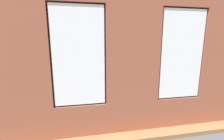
% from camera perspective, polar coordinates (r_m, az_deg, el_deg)
% --- Properties ---
extents(ground_plane, '(7.03, 5.81, 0.10)m').
position_cam_1_polar(ground_plane, '(5.90, -0.35, -8.88)').
color(ground_plane, '#99663D').
extents(brick_wall_with_windows, '(6.43, 0.30, 3.13)m').
position_cam_1_polar(brick_wall_with_windows, '(3.13, 7.96, 3.20)').
color(brick_wall_with_windows, '#9E5138').
rests_on(brick_wall_with_windows, ground_plane).
extents(white_wall_right, '(0.10, 4.81, 3.13)m').
position_cam_1_polar(white_wall_right, '(5.70, -33.18, 5.27)').
color(white_wall_right, silver).
rests_on(white_wall_right, ground_plane).
extents(couch_by_window, '(1.79, 0.87, 0.80)m').
position_cam_1_polar(couch_by_window, '(4.04, 3.42, -12.74)').
color(couch_by_window, black).
rests_on(couch_by_window, ground_plane).
extents(couch_left, '(0.91, 1.87, 0.80)m').
position_cam_1_polar(couch_left, '(6.08, 25.18, -5.57)').
color(couch_left, black).
rests_on(couch_left, ground_plane).
extents(coffee_table, '(1.23, 0.81, 0.41)m').
position_cam_1_polar(coffee_table, '(6.07, -2.14, -4.26)').
color(coffee_table, tan).
rests_on(coffee_table, ground_plane).
extents(cup_ceramic, '(0.07, 0.07, 0.09)m').
position_cam_1_polar(cup_ceramic, '(5.94, -1.09, -3.64)').
color(cup_ceramic, silver).
rests_on(cup_ceramic, coffee_table).
extents(candle_jar, '(0.08, 0.08, 0.13)m').
position_cam_1_polar(candle_jar, '(6.23, 0.73, -2.74)').
color(candle_jar, '#B7333D').
rests_on(candle_jar, coffee_table).
extents(remote_black, '(0.07, 0.17, 0.02)m').
position_cam_1_polar(remote_black, '(6.13, -3.71, -3.51)').
color(remote_black, black).
rests_on(remote_black, coffee_table).
extents(remote_gray, '(0.09, 0.18, 0.02)m').
position_cam_1_polar(remote_gray, '(5.89, -5.52, -4.13)').
color(remote_gray, '#59595B').
rests_on(remote_gray, coffee_table).
extents(media_console, '(1.07, 0.42, 0.45)m').
position_cam_1_polar(media_console, '(6.52, -27.06, -5.63)').
color(media_console, black).
rests_on(media_console, ground_plane).
extents(tv_flatscreen, '(1.21, 0.20, 0.83)m').
position_cam_1_polar(tv_flatscreen, '(6.38, -27.55, -0.09)').
color(tv_flatscreen, black).
rests_on(tv_flatscreen, media_console).
extents(papasan_chair, '(1.04, 1.04, 0.67)m').
position_cam_1_polar(papasan_chair, '(7.19, -9.88, -1.41)').
color(papasan_chair, olive).
rests_on(papasan_chair, ground_plane).
extents(potted_plant_between_couches, '(0.95, 0.90, 1.29)m').
position_cam_1_polar(potted_plant_between_couches, '(4.42, 20.48, -4.81)').
color(potted_plant_between_couches, brown).
rests_on(potted_plant_between_couches, ground_plane).
extents(potted_plant_beside_window_right, '(0.63, 0.63, 0.90)m').
position_cam_1_polar(potted_plant_beside_window_right, '(3.77, -17.50, -10.60)').
color(potted_plant_beside_window_right, brown).
rests_on(potted_plant_beside_window_right, ground_plane).
extents(potted_plant_corner_far_left, '(1.01, 1.04, 1.32)m').
position_cam_1_polar(potted_plant_corner_far_left, '(5.19, 34.67, -5.03)').
color(potted_plant_corner_far_left, gray).
rests_on(potted_plant_corner_far_left, ground_plane).
extents(potted_plant_by_left_couch, '(0.31, 0.31, 0.42)m').
position_cam_1_polar(potted_plant_by_left_couch, '(7.02, 15.96, -3.20)').
color(potted_plant_by_left_couch, '#47423D').
rests_on(potted_plant_by_left_couch, ground_plane).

